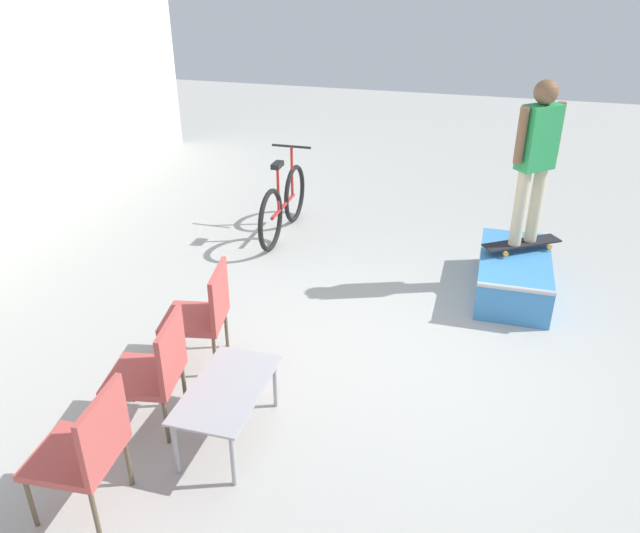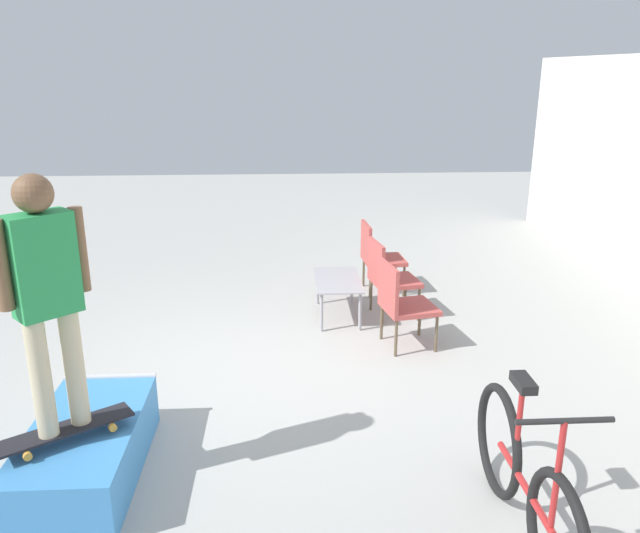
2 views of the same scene
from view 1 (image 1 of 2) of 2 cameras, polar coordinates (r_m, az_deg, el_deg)
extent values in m
plane|color=#A8A8A3|center=(5.70, 6.18, -8.58)|extent=(24.00, 24.00, 0.00)
cube|color=#3D84C6|center=(6.98, 17.26, -0.70)|extent=(1.43, 0.73, 0.41)
cylinder|color=#B7B7BC|center=(6.25, 17.50, -1.96)|extent=(0.05, 0.73, 0.05)
cube|color=black|center=(7.03, 17.97, 2.06)|extent=(0.66, 0.84, 0.02)
cylinder|color=gold|center=(7.29, 19.17, 2.43)|extent=(0.06, 0.06, 0.05)
cylinder|color=gold|center=(7.12, 20.24, 1.69)|extent=(0.06, 0.06, 0.05)
cylinder|color=gold|center=(6.98, 15.58, 1.90)|extent=(0.06, 0.06, 0.05)
cylinder|color=gold|center=(6.81, 16.61, 1.11)|extent=(0.06, 0.06, 0.05)
cylinder|color=#C6B793|center=(6.80, 17.80, 5.08)|extent=(0.13, 0.13, 0.82)
cylinder|color=#C6B793|center=(6.95, 19.11, 5.35)|extent=(0.13, 0.13, 0.82)
cube|color=#28934C|center=(6.66, 19.38, 11.06)|extent=(0.40, 0.41, 0.65)
cylinder|color=brown|center=(6.48, 17.92, 11.32)|extent=(0.09, 0.09, 0.55)
cylinder|color=brown|center=(6.82, 20.90, 11.60)|extent=(0.09, 0.09, 0.55)
sphere|color=brown|center=(6.56, 19.98, 14.76)|extent=(0.24, 0.24, 0.24)
cube|color=#9E9EA3|center=(4.66, -8.53, -10.96)|extent=(0.97, 0.53, 0.02)
cylinder|color=#9E9EA3|center=(4.45, -7.97, -17.11)|extent=(0.04, 0.04, 0.45)
cylinder|color=#9E9EA3|center=(5.05, -4.12, -10.63)|extent=(0.04, 0.04, 0.45)
cylinder|color=#9E9EA3|center=(4.60, -13.08, -15.84)|extent=(0.04, 0.04, 0.45)
cylinder|color=#9E9EA3|center=(5.19, -8.65, -9.76)|extent=(0.04, 0.04, 0.45)
cylinder|color=brown|center=(4.81, -21.93, -15.52)|extent=(0.03, 0.03, 0.40)
cylinder|color=brown|center=(4.57, -24.92, -18.95)|extent=(0.03, 0.03, 0.40)
cylinder|color=brown|center=(4.61, -17.12, -16.72)|extent=(0.03, 0.03, 0.40)
cylinder|color=brown|center=(4.36, -19.88, -20.45)|extent=(0.03, 0.03, 0.40)
cube|color=#B74C47|center=(4.43, -21.47, -15.76)|extent=(0.56, 0.56, 0.05)
cube|color=#B74C47|center=(4.15, -19.18, -13.85)|extent=(0.52, 0.08, 0.47)
cylinder|color=brown|center=(5.33, -16.91, -9.97)|extent=(0.03, 0.03, 0.40)
cylinder|color=brown|center=(5.02, -18.74, -12.91)|extent=(0.03, 0.03, 0.40)
cylinder|color=brown|center=(5.19, -12.33, -10.48)|extent=(0.03, 0.03, 0.40)
cylinder|color=brown|center=(4.86, -13.87, -13.57)|extent=(0.03, 0.03, 0.40)
cube|color=#B74C47|center=(4.96, -15.79, -9.64)|extent=(0.60, 0.60, 0.05)
cube|color=#B74C47|center=(4.73, -13.45, -7.42)|extent=(0.52, 0.13, 0.47)
cylinder|color=brown|center=(5.92, -12.73, -5.34)|extent=(0.03, 0.03, 0.40)
cylinder|color=brown|center=(5.58, -14.01, -7.72)|extent=(0.03, 0.03, 0.40)
cylinder|color=brown|center=(5.81, -8.57, -5.61)|extent=(0.03, 0.03, 0.40)
cylinder|color=brown|center=(5.46, -9.58, -8.08)|extent=(0.03, 0.03, 0.40)
cube|color=#B74C47|center=(5.57, -11.43, -4.71)|extent=(0.61, 0.61, 0.05)
cube|color=#B74C47|center=(5.38, -9.22, -2.52)|extent=(0.52, 0.14, 0.47)
torus|color=black|center=(8.43, -2.34, 6.67)|extent=(0.77, 0.06, 0.77)
torus|color=black|center=(7.59, -4.54, 4.25)|extent=(0.77, 0.06, 0.77)
cylinder|color=#AD2323|center=(8.00, -3.38, 5.53)|extent=(0.86, 0.05, 0.04)
cylinder|color=#AD2323|center=(7.75, -3.85, 7.03)|extent=(0.04, 0.04, 0.57)
cube|color=black|center=(7.65, -3.92, 9.24)|extent=(0.22, 0.10, 0.06)
cylinder|color=#AD2323|center=(8.23, -2.58, 8.66)|extent=(0.04, 0.04, 0.67)
cylinder|color=black|center=(8.13, -2.63, 10.91)|extent=(0.03, 0.52, 0.03)
camera|label=2|loc=(10.23, 10.69, 23.61)|focal=35.00mm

